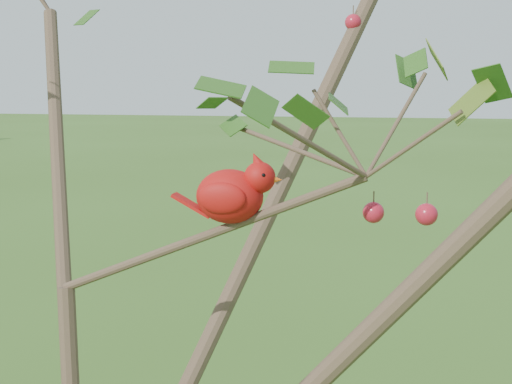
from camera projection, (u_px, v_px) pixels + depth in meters
crabapple_tree at (71, 218)px, 1.29m from camera, size 2.35×2.05×2.95m
cardinal at (233, 194)px, 1.32m from camera, size 0.21×0.11×0.15m
distant_trees at (330, 96)px, 26.77m from camera, size 40.15×15.07×3.69m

